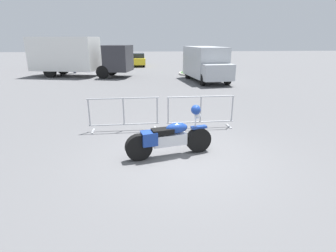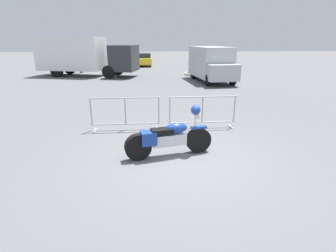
# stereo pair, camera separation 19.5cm
# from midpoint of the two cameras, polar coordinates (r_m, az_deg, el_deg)

# --- Properties ---
(ground_plane) EXTENTS (120.00, 120.00, 0.00)m
(ground_plane) POSITION_cam_midpoint_polar(r_m,az_deg,el_deg) (6.54, 2.72, -6.89)
(ground_plane) COLOR #5B5B5E
(motorcycle) EXTENTS (2.20, 0.66, 1.26)m
(motorcycle) POSITION_cam_midpoint_polar(r_m,az_deg,el_deg) (6.47, -0.50, -2.55)
(motorcycle) COLOR black
(motorcycle) RESTS_ON ground
(crowd_barrier_near) EXTENTS (2.22, 0.48, 1.07)m
(crowd_barrier_near) POSITION_cam_midpoint_polar(r_m,az_deg,el_deg) (8.41, -10.27, 2.64)
(crowd_barrier_near) COLOR #9EA0A5
(crowd_barrier_near) RESTS_ON ground
(crowd_barrier_far) EXTENTS (2.22, 0.48, 1.07)m
(crowd_barrier_far) POSITION_cam_midpoint_polar(r_m,az_deg,el_deg) (8.58, 6.45, 3.13)
(crowd_barrier_far) COLOR #9EA0A5
(crowd_barrier_far) RESTS_ON ground
(box_truck) EXTENTS (8.01, 4.03, 2.98)m
(box_truck) POSITION_cam_midpoint_polar(r_m,az_deg,el_deg) (22.21, -19.69, 14.34)
(box_truck) COLOR white
(box_truck) RESTS_ON ground
(delivery_van) EXTENTS (2.50, 5.19, 2.31)m
(delivery_van) POSITION_cam_midpoint_polar(r_m,az_deg,el_deg) (18.78, 7.91, 13.44)
(delivery_van) COLOR #B2B7BC
(delivery_van) RESTS_ON ground
(parked_car_maroon) EXTENTS (1.91, 4.37, 1.46)m
(parked_car_maroon) POSITION_cam_midpoint_polar(r_m,az_deg,el_deg) (30.86, -23.99, 13.01)
(parked_car_maroon) COLOR maroon
(parked_car_maroon) RESTS_ON ground
(parked_car_blue) EXTENTS (1.76, 4.03, 1.35)m
(parked_car_blue) POSITION_cam_midpoint_polar(r_m,az_deg,el_deg) (30.35, -18.43, 13.45)
(parked_car_blue) COLOR #284799
(parked_car_blue) RESTS_ON ground
(parked_car_green) EXTENTS (1.88, 4.29, 1.44)m
(parked_car_green) POSITION_cam_midpoint_polar(r_m,az_deg,el_deg) (30.01, -12.75, 13.96)
(parked_car_green) COLOR #236B38
(parked_car_green) RESTS_ON ground
(parked_car_yellow) EXTENTS (1.78, 4.06, 1.36)m
(parked_car_yellow) POSITION_cam_midpoint_polar(r_m,az_deg,el_deg) (29.89, -6.96, 14.18)
(parked_car_yellow) COLOR yellow
(parked_car_yellow) RESTS_ON ground
(pedestrian) EXTENTS (0.46, 0.46, 1.69)m
(pedestrian) POSITION_cam_midpoint_polar(r_m,az_deg,el_deg) (24.51, -20.06, 12.89)
(pedestrian) COLOR #262838
(pedestrian) RESTS_ON ground
(planter_island) EXTENTS (3.66, 3.66, 1.17)m
(planter_island) POSITION_cam_midpoint_polar(r_m,az_deg,el_deg) (22.65, 6.66, 12.10)
(planter_island) COLOR #ADA89E
(planter_island) RESTS_ON ground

